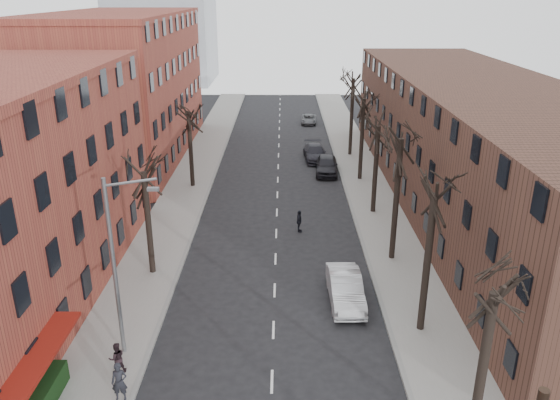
{
  "coord_description": "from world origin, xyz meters",
  "views": [
    {
      "loc": [
        0.48,
        -11.97,
        16.49
      ],
      "look_at": [
        0.29,
        20.39,
        4.0
      ],
      "focal_mm": 35.0,
      "sensor_mm": 36.0,
      "label": 1
    }
  ],
  "objects_px": {
    "silver_sedan": "(345,288)",
    "parked_car_near": "(327,165)",
    "parked_car_mid": "(315,153)",
    "pedestrian_a": "(119,382)"
  },
  "relations": [
    {
      "from": "silver_sedan",
      "to": "pedestrian_a",
      "type": "bearing_deg",
      "value": -143.3
    },
    {
      "from": "parked_car_near",
      "to": "pedestrian_a",
      "type": "relative_size",
      "value": 2.77
    },
    {
      "from": "silver_sedan",
      "to": "pedestrian_a",
      "type": "distance_m",
      "value": 13.22
    },
    {
      "from": "silver_sedan",
      "to": "parked_car_mid",
      "type": "distance_m",
      "value": 27.54
    },
    {
      "from": "pedestrian_a",
      "to": "silver_sedan",
      "type": "bearing_deg",
      "value": 31.48
    },
    {
      "from": "parked_car_mid",
      "to": "pedestrian_a",
      "type": "bearing_deg",
      "value": -109.24
    },
    {
      "from": "silver_sedan",
      "to": "parked_car_near",
      "type": "relative_size",
      "value": 1.01
    },
    {
      "from": "parked_car_near",
      "to": "pedestrian_a",
      "type": "height_order",
      "value": "pedestrian_a"
    },
    {
      "from": "silver_sedan",
      "to": "parked_car_mid",
      "type": "height_order",
      "value": "silver_sedan"
    },
    {
      "from": "parked_car_near",
      "to": "pedestrian_a",
      "type": "distance_m",
      "value": 33.17
    }
  ]
}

